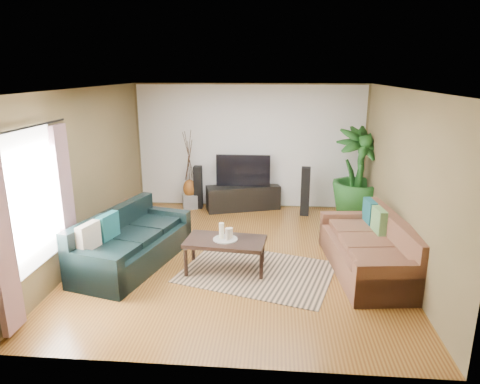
# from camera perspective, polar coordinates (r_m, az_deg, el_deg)

# --- Properties ---
(floor) EXTENTS (5.50, 5.50, 0.00)m
(floor) POSITION_cam_1_polar(r_m,az_deg,el_deg) (7.15, -0.13, -8.56)
(floor) COLOR brown
(floor) RESTS_ON ground
(ceiling) EXTENTS (5.50, 5.50, 0.00)m
(ceiling) POSITION_cam_1_polar(r_m,az_deg,el_deg) (6.51, -0.15, 13.60)
(ceiling) COLOR white
(ceiling) RESTS_ON ground
(wall_back) EXTENTS (5.00, 0.00, 5.00)m
(wall_back) POSITION_cam_1_polar(r_m,az_deg,el_deg) (9.39, 1.30, 6.04)
(wall_back) COLOR brown
(wall_back) RESTS_ON ground
(wall_front) EXTENTS (5.00, 0.00, 5.00)m
(wall_front) POSITION_cam_1_polar(r_m,az_deg,el_deg) (4.11, -3.45, -7.28)
(wall_front) COLOR brown
(wall_front) RESTS_ON ground
(wall_left) EXTENTS (0.00, 5.50, 5.50)m
(wall_left) POSITION_cam_1_polar(r_m,az_deg,el_deg) (7.35, -19.98, 2.27)
(wall_left) COLOR brown
(wall_left) RESTS_ON ground
(wall_right) EXTENTS (0.00, 5.50, 5.50)m
(wall_right) POSITION_cam_1_polar(r_m,az_deg,el_deg) (6.96, 20.84, 1.45)
(wall_right) COLOR brown
(wall_right) RESTS_ON ground
(backwall_panel) EXTENTS (4.90, 0.00, 4.90)m
(backwall_panel) POSITION_cam_1_polar(r_m,az_deg,el_deg) (9.38, 1.30, 6.03)
(backwall_panel) COLOR white
(backwall_panel) RESTS_ON ground
(window_pane) EXTENTS (0.00, 1.80, 1.80)m
(window_pane) POSITION_cam_1_polar(r_m,az_deg,el_deg) (5.96, -26.10, -0.96)
(window_pane) COLOR white
(window_pane) RESTS_ON ground
(curtain_near) EXTENTS (0.08, 0.35, 2.20)m
(curtain_near) POSITION_cam_1_polar(r_m,az_deg,el_deg) (5.41, -29.28, -5.80)
(curtain_near) COLOR gray
(curtain_near) RESTS_ON ground
(curtain_far) EXTENTS (0.08, 0.35, 2.20)m
(curtain_far) POSITION_cam_1_polar(r_m,az_deg,el_deg) (6.63, -22.24, -1.18)
(curtain_far) COLOR gray
(curtain_far) RESTS_ON ground
(curtain_rod) EXTENTS (0.03, 1.90, 0.03)m
(curtain_rod) POSITION_cam_1_polar(r_m,az_deg,el_deg) (5.76, -26.76, 7.62)
(curtain_rod) COLOR black
(curtain_rod) RESTS_ON ground
(sofa_left) EXTENTS (1.46, 2.35, 0.85)m
(sofa_left) POSITION_cam_1_polar(r_m,az_deg,el_deg) (6.93, -14.03, -6.06)
(sofa_left) COLOR black
(sofa_left) RESTS_ON floor
(sofa_right) EXTENTS (1.22, 2.28, 0.85)m
(sofa_right) POSITION_cam_1_polar(r_m,az_deg,el_deg) (6.78, 16.62, -6.77)
(sofa_right) COLOR brown
(sofa_right) RESTS_ON floor
(area_rug) EXTENTS (2.55, 2.12, 0.01)m
(area_rug) POSITION_cam_1_polar(r_m,az_deg,el_deg) (6.63, 2.29, -10.59)
(area_rug) COLOR tan
(area_rug) RESTS_ON floor
(coffee_table) EXTENTS (1.26, 0.77, 0.49)m
(coffee_table) POSITION_cam_1_polar(r_m,az_deg,el_deg) (6.62, -1.95, -8.34)
(coffee_table) COLOR black
(coffee_table) RESTS_ON floor
(candle_tray) EXTENTS (0.37, 0.37, 0.02)m
(candle_tray) POSITION_cam_1_polar(r_m,az_deg,el_deg) (6.52, -1.97, -6.31)
(candle_tray) COLOR gray
(candle_tray) RESTS_ON coffee_table
(candle_tall) EXTENTS (0.08, 0.08, 0.24)m
(candle_tall) POSITION_cam_1_polar(r_m,az_deg,el_deg) (6.51, -2.48, -5.14)
(candle_tall) COLOR white
(candle_tall) RESTS_ON candle_tray
(candle_mid) EXTENTS (0.08, 0.08, 0.19)m
(candle_mid) POSITION_cam_1_polar(r_m,az_deg,el_deg) (6.44, -1.66, -5.62)
(candle_mid) COLOR beige
(candle_mid) RESTS_ON candle_tray
(candle_short) EXTENTS (0.08, 0.08, 0.15)m
(candle_short) POSITION_cam_1_polar(r_m,az_deg,el_deg) (6.54, -1.30, -5.44)
(candle_short) COLOR #EFDECA
(candle_short) RESTS_ON candle_tray
(tv_stand) EXTENTS (1.66, 0.93, 0.53)m
(tv_stand) POSITION_cam_1_polar(r_m,az_deg,el_deg) (9.40, 0.41, -0.74)
(tv_stand) COLOR black
(tv_stand) RESTS_ON floor
(television) EXTENTS (1.17, 0.06, 0.69)m
(television) POSITION_cam_1_polar(r_m,az_deg,el_deg) (9.25, 0.42, 2.88)
(television) COLOR black
(television) RESTS_ON tv_stand
(speaker_left) EXTENTS (0.17, 0.19, 0.95)m
(speaker_left) POSITION_cam_1_polar(r_m,az_deg,el_deg) (9.47, -5.60, 0.63)
(speaker_left) COLOR black
(speaker_left) RESTS_ON floor
(speaker_right) EXTENTS (0.20, 0.22, 1.03)m
(speaker_right) POSITION_cam_1_polar(r_m,az_deg,el_deg) (9.07, 8.69, 0.08)
(speaker_right) COLOR black
(speaker_right) RESTS_ON floor
(potted_plant) EXTENTS (1.33, 1.33, 1.87)m
(potted_plant) POSITION_cam_1_polar(r_m,az_deg,el_deg) (9.03, 15.45, 2.36)
(potted_plant) COLOR #184517
(potted_plant) RESTS_ON floor
(plant_pot) EXTENTS (0.34, 0.34, 0.27)m
(plant_pot) POSITION_cam_1_polar(r_m,az_deg,el_deg) (9.25, 15.09, -2.45)
(plant_pot) COLOR black
(plant_pot) RESTS_ON floor
(pedestal) EXTENTS (0.39, 0.39, 0.31)m
(pedestal) POSITION_cam_1_polar(r_m,az_deg,el_deg) (9.59, -6.68, -1.21)
(pedestal) COLOR gray
(pedestal) RESTS_ON floor
(vase) EXTENTS (0.28, 0.28, 0.40)m
(vase) POSITION_cam_1_polar(r_m,az_deg,el_deg) (9.51, -6.74, 0.50)
(vase) COLOR brown
(vase) RESTS_ON pedestal
(side_table) EXTENTS (0.52, 0.52, 0.53)m
(side_table) POSITION_cam_1_polar(r_m,az_deg,el_deg) (8.47, -14.02, -3.15)
(side_table) COLOR brown
(side_table) RESTS_ON floor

